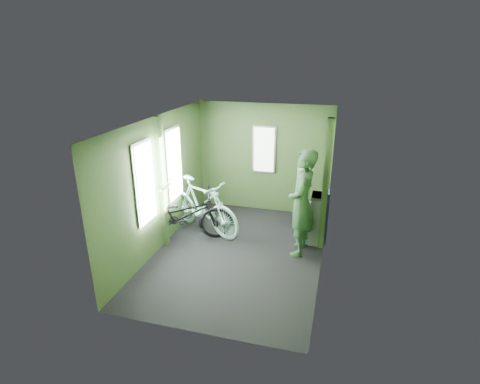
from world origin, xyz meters
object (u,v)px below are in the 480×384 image
(bicycle_black, at_px, (184,239))
(bench_seat, at_px, (312,219))
(bicycle_mint, at_px, (203,231))
(waste_box, at_px, (318,219))
(passenger, at_px, (302,203))

(bicycle_black, distance_m, bench_seat, 2.45)
(bicycle_mint, bearing_deg, bicycle_black, 174.54)
(waste_box, bearing_deg, passenger, -120.81)
(waste_box, height_order, bench_seat, bench_seat)
(bicycle_mint, relative_size, waste_box, 1.97)
(bicycle_mint, height_order, bench_seat, bench_seat)
(bicycle_black, height_order, passenger, passenger)
(passenger, bearing_deg, waste_box, 149.27)
(bicycle_black, xyz_separation_m, bench_seat, (2.27, 0.88, 0.30))
(bicycle_black, relative_size, passenger, 1.01)
(bicycle_black, height_order, bench_seat, bench_seat)
(bicycle_black, bearing_deg, bicycle_mint, -51.85)
(waste_box, bearing_deg, bicycle_mint, -175.68)
(bicycle_mint, height_order, waste_box, waste_box)
(bicycle_mint, xyz_separation_m, waste_box, (2.15, 0.16, 0.46))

